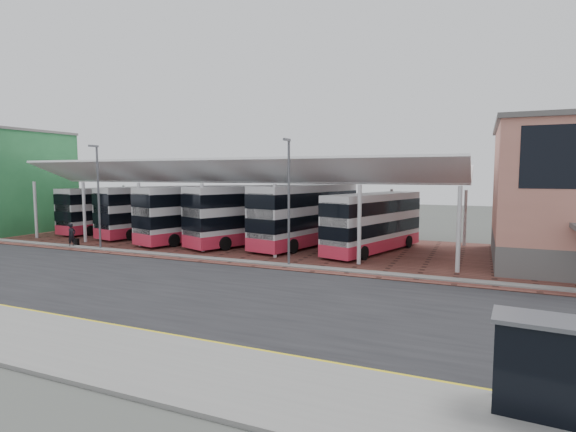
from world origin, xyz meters
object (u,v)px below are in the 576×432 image
Objects in this scene: bus_1 at (155,211)px; bus_3 at (251,215)px; pedestrian at (72,235)px; bus_shelter at (572,363)px; bus_2 at (199,213)px; bus_5 at (373,223)px; bus_0 at (111,209)px; bus_4 at (306,215)px.

bus_3 is (10.95, -1.01, 0.11)m from bus_1.
bus_3 reaches higher than pedestrian.
bus_2 is at bearing 143.44° from bus_shelter.
bus_5 is at bearing 117.61° from bus_shelter.
bus_1 is (6.07, -0.59, 0.09)m from bus_0.
bus_2 reaches higher than bus_shelter.
bus_0 is 0.92× the size of bus_3.
bus_5 reaches higher than bus_shelter.
bus_1 is at bearing -14.36° from pedestrian.
bus_0 is 0.89× the size of bus_4.
bus_2 is 32.67m from bus_shelter.
bus_2 is at bearing 1.17° from bus_1.
bus_1 is 0.94× the size of bus_4.
bus_shelter is at bearing -49.26° from bus_5.
bus_2 is 0.96× the size of bus_4.
bus_3 is at bearing -156.31° from bus_4.
bus_0 is 1.01× the size of bus_5.
bus_3 is (17.03, -1.60, 0.20)m from bus_0.
bus_5 is (15.38, 0.32, -0.20)m from bus_2.
pedestrian is at bearing -141.20° from bus_4.
bus_4 is at bearing 4.43° from bus_0.
pedestrian is (-16.94, -8.25, -1.51)m from bus_4.
bus_0 is at bearing -172.54° from bus_2.
bus_shelter is (15.11, -22.41, -0.91)m from bus_4.
bus_4 is 18.90m from pedestrian.
bus_5 is at bearing 22.90° from bus_3.
pedestrian is 35.04m from bus_shelter.
bus_2 is 9.73m from bus_4.
bus_4 is (9.67, 1.13, 0.09)m from bus_2.
bus_4 reaches higher than bus_3.
bus_1 is 0.97× the size of bus_2.
bus_0 is 17.10m from bus_3.
bus_0 is 3.64× the size of bus_shelter.
bus_1 reaches higher than bus_shelter.
bus_5 is at bearing -76.77° from pedestrian.
bus_3 is at bearing -162.41° from bus_5.
bus_1 is 21.28m from bus_5.
bus_5 reaches higher than pedestrian.
bus_5 is 23.87m from pedestrian.
bus_shelter is (19.71, -21.53, -0.87)m from bus_3.
bus_1 is 3.81× the size of bus_shelter.
bus_2 is 6.25× the size of pedestrian.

